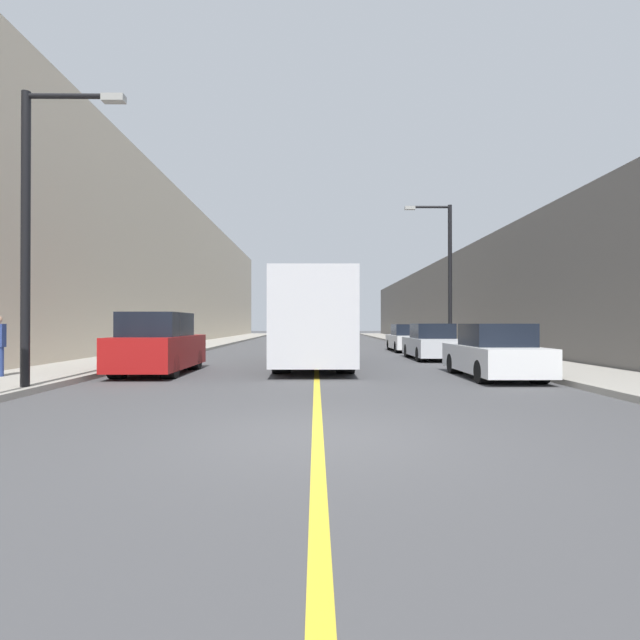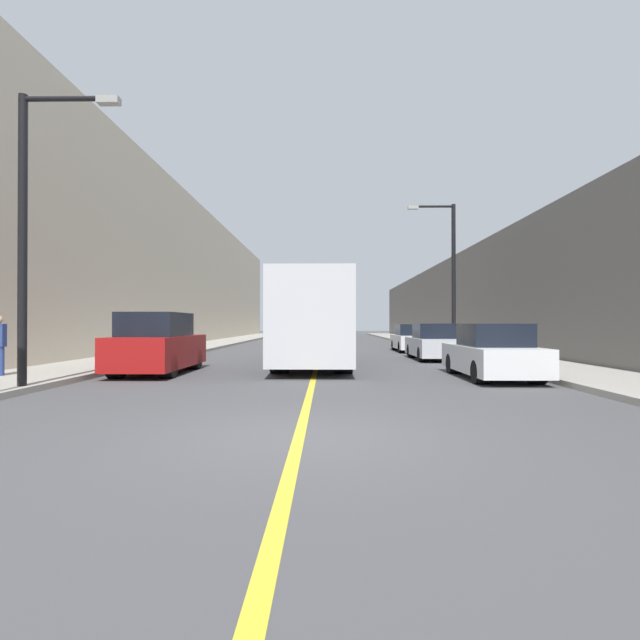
{
  "view_description": "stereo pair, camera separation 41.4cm",
  "coord_description": "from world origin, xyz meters",
  "px_view_note": "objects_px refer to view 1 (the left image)",
  "views": [
    {
      "loc": [
        -0.02,
        -6.9,
        1.57
      ],
      "look_at": [
        0.13,
        11.39,
        1.7
      ],
      "focal_mm": 28.0,
      "sensor_mm": 36.0,
      "label": 1
    },
    {
      "loc": [
        0.39,
        -6.9,
        1.57
      ],
      "look_at": [
        0.13,
        11.39,
        1.7
      ],
      "focal_mm": 28.0,
      "sensor_mm": 36.0,
      "label": 2
    }
  ],
  "objects_px": {
    "car_right_far": "(408,339)",
    "street_lamp_right": "(446,269)",
    "parked_suv_left": "(159,346)",
    "car_right_mid": "(431,343)",
    "street_lamp_left": "(35,217)",
    "bus": "(314,319)",
    "car_right_near": "(494,354)"
  },
  "relations": [
    {
      "from": "bus",
      "to": "car_right_near",
      "type": "bearing_deg",
      "value": -40.95
    },
    {
      "from": "parked_suv_left",
      "to": "car_right_near",
      "type": "relative_size",
      "value": 1.04
    },
    {
      "from": "street_lamp_left",
      "to": "car_right_mid",
      "type": "bearing_deg",
      "value": 42.52
    },
    {
      "from": "car_right_mid",
      "to": "street_lamp_right",
      "type": "distance_m",
      "value": 4.69
    },
    {
      "from": "bus",
      "to": "street_lamp_right",
      "type": "xyz_separation_m",
      "value": [
        6.47,
        5.6,
        2.54
      ]
    },
    {
      "from": "bus",
      "to": "street_lamp_right",
      "type": "distance_m",
      "value": 8.93
    },
    {
      "from": "car_right_near",
      "to": "car_right_far",
      "type": "distance_m",
      "value": 13.68
    },
    {
      "from": "bus",
      "to": "parked_suv_left",
      "type": "bearing_deg",
      "value": -146.34
    },
    {
      "from": "car_right_near",
      "to": "car_right_far",
      "type": "height_order",
      "value": "car_right_near"
    },
    {
      "from": "car_right_near",
      "to": "street_lamp_right",
      "type": "relative_size",
      "value": 0.61
    },
    {
      "from": "street_lamp_right",
      "to": "car_right_mid",
      "type": "bearing_deg",
      "value": -116.65
    },
    {
      "from": "car_right_near",
      "to": "street_lamp_left",
      "type": "xyz_separation_m",
      "value": [
        -11.46,
        -3.03,
        3.26
      ]
    },
    {
      "from": "parked_suv_left",
      "to": "street_lamp_right",
      "type": "relative_size",
      "value": 0.63
    },
    {
      "from": "parked_suv_left",
      "to": "car_right_mid",
      "type": "height_order",
      "value": "parked_suv_left"
    },
    {
      "from": "car_right_mid",
      "to": "car_right_far",
      "type": "height_order",
      "value": "car_right_mid"
    },
    {
      "from": "car_right_mid",
      "to": "car_right_far",
      "type": "relative_size",
      "value": 0.98
    },
    {
      "from": "car_right_far",
      "to": "street_lamp_left",
      "type": "height_order",
      "value": "street_lamp_left"
    },
    {
      "from": "car_right_near",
      "to": "street_lamp_right",
      "type": "height_order",
      "value": "street_lamp_right"
    },
    {
      "from": "car_right_far",
      "to": "street_lamp_right",
      "type": "bearing_deg",
      "value": -70.86
    },
    {
      "from": "parked_suv_left",
      "to": "bus",
      "type": "bearing_deg",
      "value": 33.66
    },
    {
      "from": "bus",
      "to": "parked_suv_left",
      "type": "distance_m",
      "value": 5.87
    },
    {
      "from": "bus",
      "to": "street_lamp_right",
      "type": "relative_size",
      "value": 1.4
    },
    {
      "from": "bus",
      "to": "car_right_near",
      "type": "distance_m",
      "value": 6.96
    },
    {
      "from": "bus",
      "to": "car_right_far",
      "type": "relative_size",
      "value": 2.31
    },
    {
      "from": "car_right_near",
      "to": "car_right_far",
      "type": "xyz_separation_m",
      "value": [
        0.04,
        13.68,
        -0.01
      ]
    },
    {
      "from": "parked_suv_left",
      "to": "car_right_far",
      "type": "xyz_separation_m",
      "value": [
        10.07,
        12.39,
        -0.19
      ]
    },
    {
      "from": "car_right_near",
      "to": "street_lamp_left",
      "type": "height_order",
      "value": "street_lamp_left"
    },
    {
      "from": "car_right_mid",
      "to": "street_lamp_right",
      "type": "xyz_separation_m",
      "value": [
        1.36,
        2.72,
        3.57
      ]
    },
    {
      "from": "car_right_near",
      "to": "car_right_far",
      "type": "bearing_deg",
      "value": 89.84
    },
    {
      "from": "bus",
      "to": "street_lamp_left",
      "type": "height_order",
      "value": "street_lamp_left"
    },
    {
      "from": "bus",
      "to": "parked_suv_left",
      "type": "xyz_separation_m",
      "value": [
        -4.83,
        -3.22,
        -0.85
      ]
    },
    {
      "from": "parked_suv_left",
      "to": "street_lamp_right",
      "type": "bearing_deg",
      "value": 37.96
    }
  ]
}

